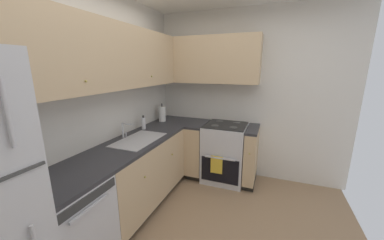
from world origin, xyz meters
name	(u,v)px	position (x,y,z in m)	size (l,w,h in m)	color
wall_back	(83,111)	(0.00, 1.45, 1.29)	(3.64, 0.05, 2.58)	silver
wall_right	(247,97)	(1.80, 0.00, 1.29)	(0.05, 2.94, 2.58)	silver
dishwasher	(65,231)	(-0.60, 1.12, 0.42)	(0.60, 0.63, 0.85)	silver
lower_cabinets_back	(139,174)	(0.44, 1.12, 0.43)	(1.47, 0.62, 0.85)	tan
countertop_back	(137,141)	(0.43, 1.12, 0.86)	(2.68, 0.60, 0.04)	#2D2D33
lower_cabinets_right	(218,152)	(1.47, 0.37, 0.43)	(0.62, 1.04, 0.85)	tan
countertop_right	(219,126)	(1.47, 0.37, 0.86)	(0.60, 1.04, 0.03)	#2D2D33
oven_range	(225,152)	(1.49, 0.26, 0.45)	(0.68, 0.62, 1.03)	silver
upper_cabinets_back	(111,57)	(0.27, 1.26, 1.84)	(2.36, 0.34, 0.68)	tan
upper_cabinets_right	(206,60)	(1.61, 0.62, 1.84)	(0.32, 1.59, 0.68)	tan
sink	(139,143)	(0.44, 1.09, 0.84)	(0.68, 0.40, 0.10)	#B7B7BC
faucet	(125,129)	(0.45, 1.30, 1.00)	(0.07, 0.16, 0.20)	silver
soap_bottle	(144,123)	(0.86, 1.30, 0.97)	(0.06, 0.06, 0.20)	silver
paper_towel_roll	(162,114)	(1.37, 1.28, 1.00)	(0.11, 0.11, 0.30)	white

